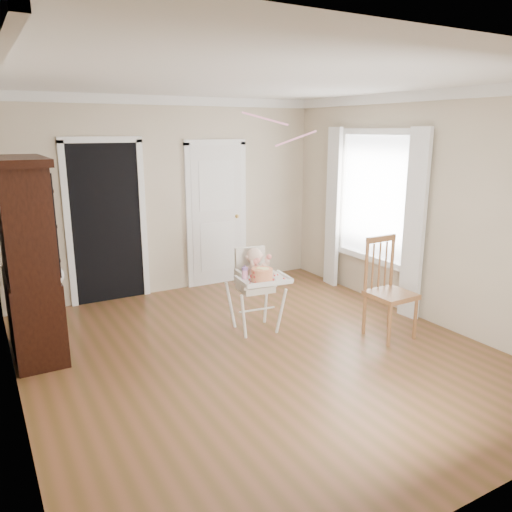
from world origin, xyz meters
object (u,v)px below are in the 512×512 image
sippy_cup (245,273)px  china_cabinet (28,259)px  dining_chair (389,291)px  high_chair (256,280)px  cake (262,275)px

sippy_cup → china_cabinet: china_cabinet is taller
sippy_cup → dining_chair: dining_chair is taller
high_chair → china_cabinet: (-2.26, 0.63, 0.40)m
cake → china_cabinet: size_ratio=0.15×
dining_chair → sippy_cup: bearing=151.5°
china_cabinet → dining_chair: bearing=-23.1°
china_cabinet → cake: bearing=-22.0°
high_chair → cake: bearing=-97.5°
sippy_cup → high_chair: bearing=28.9°
high_chair → china_cabinet: china_cabinet is taller
sippy_cup → dining_chair: bearing=-27.9°
cake → china_cabinet: bearing=158.0°
china_cabinet → dining_chair: (3.48, -1.49, -0.49)m
cake → dining_chair: (1.28, -0.60, -0.23)m
cake → dining_chair: size_ratio=0.27×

